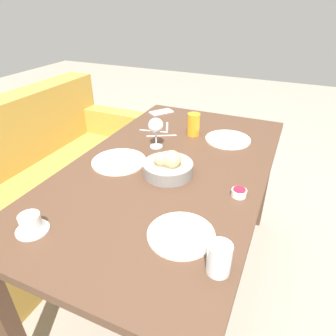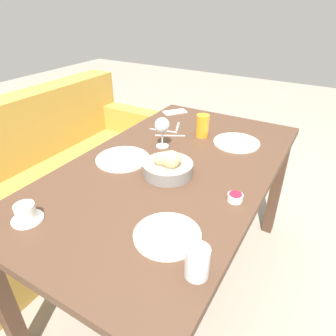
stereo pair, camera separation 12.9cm
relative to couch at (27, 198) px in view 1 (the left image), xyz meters
The scene contains 17 objects.
ground_plane 1.02m from the couch, 87.11° to the right, with size 10.00×10.00×0.00m, color gray.
dining_table 1.03m from the couch, 87.11° to the right, with size 1.52×0.86×0.76m.
couch is the anchor object (origin of this frame).
bread_basket 1.11m from the couch, 91.59° to the right, with size 0.22×0.22×0.12m.
plate_near_left 1.32m from the couch, 106.94° to the right, with size 0.22×0.22×0.01m.
plate_near_right 1.30m from the couch, 69.74° to the right, with size 0.24×0.24×0.01m.
plate_far_center 0.87m from the couch, 91.68° to the right, with size 0.25×0.25×0.01m.
juice_glass 1.16m from the couch, 66.39° to the right, with size 0.07×0.07×0.12m.
water_tumbler 1.49m from the couch, 108.72° to the right, with size 0.07×0.07×0.10m.
wine_glass 1.02m from the couch, 76.70° to the right, with size 0.08×0.08×0.16m.
coffee_cup 1.02m from the couch, 126.57° to the right, with size 0.11×0.11×0.06m.
jam_bowl_berry 1.39m from the couch, 92.81° to the right, with size 0.06×0.06×0.03m.
jam_bowl_honey 1.17m from the couch, 55.42° to the right, with size 0.06×0.06×0.03m.
fork_silver 0.97m from the couch, 67.41° to the right, with size 0.09×0.15×0.00m.
knife_silver 0.93m from the couch, 62.87° to the right, with size 0.04×0.17×0.00m.
spoon_coffee 1.00m from the couch, 58.72° to the right, with size 0.12×0.06×0.00m.
cell_phone 1.03m from the couch, 43.50° to the right, with size 0.16×0.15×0.01m.
Camera 1 is at (-1.10, -0.48, 1.45)m, focal length 32.00 mm.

